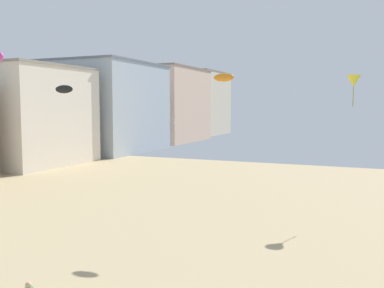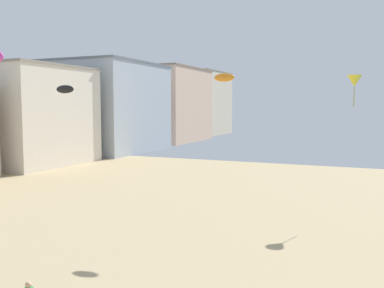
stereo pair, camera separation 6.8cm
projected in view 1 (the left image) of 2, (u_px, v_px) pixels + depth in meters
The scene contains 7 objects.
boardwalk_hotel_mid at pixel (23, 115), 59.62m from camera, with size 15.25×15.84×13.69m.
boardwalk_hotel_far at pixel (103, 107), 77.30m from camera, with size 17.62×20.24×15.90m.
boardwalk_hotel_distant at pixel (163, 105), 99.09m from camera, with size 16.27×21.41×16.91m.
boardwalk_hotel_furthest at pixel (202, 103), 121.59m from camera, with size 10.78×20.68×17.92m.
kite_black_parafoil at pixel (64, 89), 41.69m from camera, with size 2.09×0.58×0.81m.
kite_yellow_delta at pixel (354, 81), 32.59m from camera, with size 1.07×1.07×2.43m.
kite_orange_parafoil at pixel (224, 78), 28.19m from camera, with size 1.42×0.39×0.55m.
Camera 1 is at (15.21, 0.14, 8.14)m, focal length 39.72 mm.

